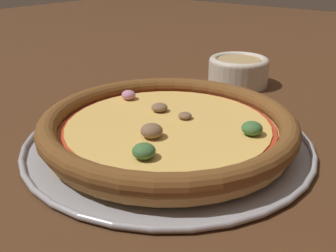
{
  "coord_description": "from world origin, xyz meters",
  "views": [
    {
      "loc": [
        -0.37,
        -0.29,
        0.23
      ],
      "look_at": [
        0.0,
        0.0,
        0.03
      ],
      "focal_mm": 42.0,
      "sensor_mm": 36.0,
      "label": 1
    }
  ],
  "objects": [
    {
      "name": "bowl_near",
      "position": [
        0.29,
        0.06,
        0.03
      ],
      "size": [
        0.12,
        0.12,
        0.05
      ],
      "color": "beige",
      "rests_on": "ground_plane"
    },
    {
      "name": "pizza_tray",
      "position": [
        0.0,
        0.0,
        0.0
      ],
      "size": [
        0.38,
        0.38,
        0.01
      ],
      "color": "#9E9EA3",
      "rests_on": "ground_plane"
    },
    {
      "name": "pizza",
      "position": [
        -0.0,
        -0.0,
        0.03
      ],
      "size": [
        0.34,
        0.34,
        0.04
      ],
      "color": "tan",
      "rests_on": "pizza_tray"
    },
    {
      "name": "ground_plane",
      "position": [
        0.0,
        0.0,
        0.0
      ],
      "size": [
        3.0,
        3.0,
        0.0
      ],
      "primitive_type": "plane",
      "color": "#4C2D19"
    }
  ]
}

